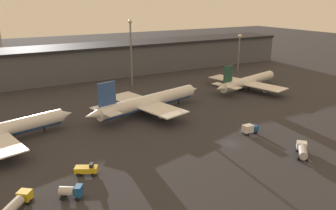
% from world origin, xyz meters
% --- Properties ---
extents(ground, '(600.00, 600.00, 0.00)m').
position_xyz_m(ground, '(0.00, 0.00, 0.00)').
color(ground, '#2D2D33').
extents(terminal_building, '(209.00, 23.71, 15.67)m').
position_xyz_m(terminal_building, '(0.00, 97.50, 7.88)').
color(terminal_building, '#4C515B').
rests_on(terminal_building, ground).
extents(airplane_1, '(48.22, 33.37, 13.57)m').
position_xyz_m(airplane_1, '(-8.24, 33.22, 3.91)').
color(airplane_1, white).
rests_on(airplane_1, ground).
extents(airplane_2, '(42.52, 35.59, 12.22)m').
position_xyz_m(airplane_2, '(42.39, 40.09, 3.44)').
color(airplane_2, white).
rests_on(airplane_2, ground).
extents(service_vehicle_0, '(7.09, 6.84, 2.66)m').
position_xyz_m(service_vehicle_0, '(10.76, -14.47, 1.59)').
color(service_vehicle_0, white).
rests_on(service_vehicle_0, ground).
extents(service_vehicle_1, '(5.34, 4.20, 2.71)m').
position_xyz_m(service_vehicle_1, '(-38.54, 2.70, 1.27)').
color(service_vehicle_1, gold).
rests_on(service_vehicle_1, ground).
extents(service_vehicle_2, '(4.71, 2.29, 2.85)m').
position_xyz_m(service_vehicle_2, '(9.03, 2.46, 1.60)').
color(service_vehicle_2, '#195199').
rests_on(service_vehicle_2, ground).
extents(service_vehicle_3, '(6.06, 6.89, 2.59)m').
position_xyz_m(service_vehicle_3, '(-53.28, -3.84, 1.55)').
color(service_vehicle_3, gold).
rests_on(service_vehicle_3, ground).
extents(service_vehicle_4, '(4.78, 3.99, 2.82)m').
position_xyz_m(service_vehicle_4, '(-43.71, -4.89, 1.55)').
color(service_vehicle_4, '#195199').
rests_on(service_vehicle_4, ground).
extents(lamp_post_1, '(1.80, 1.80, 28.99)m').
position_xyz_m(lamp_post_1, '(1.45, 69.90, 18.08)').
color(lamp_post_1, slate).
rests_on(lamp_post_1, ground).
extents(lamp_post_2, '(1.80, 1.80, 19.88)m').
position_xyz_m(lamp_post_2, '(62.78, 69.90, 13.04)').
color(lamp_post_2, slate).
rests_on(lamp_post_2, ground).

